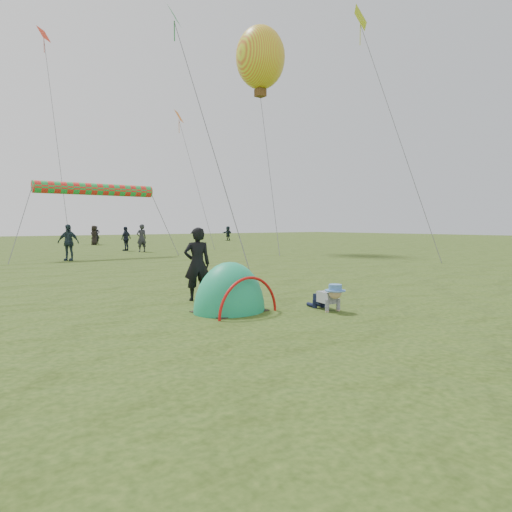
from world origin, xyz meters
TOP-DOWN VIEW (x-y plane):
  - ground at (0.00, 0.00)m, footprint 140.00×140.00m
  - crawling_toddler at (0.47, 0.36)m, footprint 0.66×0.85m
  - popup_tent at (-1.23, 1.52)m, footprint 1.72×1.47m
  - standing_adult at (-1.07, 3.12)m, footprint 0.73×0.59m
  - crowd_person_0 at (5.60, 21.78)m, footprint 0.66×0.43m
  - crowd_person_2 at (-0.18, 17.23)m, footprint 1.09×1.00m
  - crowd_person_5 at (21.48, 35.40)m, footprint 0.56×1.50m
  - crowd_person_6 at (7.10, 35.28)m, footprint 0.64×0.46m
  - crowd_person_12 at (6.64, 34.20)m, footprint 0.59×0.68m
  - crowd_person_14 at (5.24, 23.52)m, footprint 1.02×0.86m
  - crowd_person_16 at (6.37, 33.63)m, footprint 0.90×0.98m
  - balloon_kite at (12.71, 18.37)m, footprint 3.28×3.28m
  - rainbow_tube_kite at (1.72, 18.71)m, footprint 6.30×0.64m
  - diamond_kite_0 at (1.41, 27.64)m, footprint 1.02×1.02m
  - diamond_kite_1 at (10.38, 25.49)m, footprint 1.06×1.06m
  - diamond_kite_2 at (13.02, 10.19)m, footprint 1.19×1.19m
  - diamond_kite_3 at (2.00, 10.00)m, footprint 0.79×0.79m

SIDE VIEW (x-z plane):
  - ground at x=0.00m, z-range 0.00..0.00m
  - popup_tent at x=-1.23m, z-range -1.03..1.03m
  - crawling_toddler at x=0.47m, z-range 0.00..0.59m
  - crowd_person_12 at x=6.64m, z-range 0.00..1.58m
  - crowd_person_5 at x=21.48m, z-range 0.00..1.59m
  - crowd_person_14 at x=5.24m, z-range 0.00..1.64m
  - crowd_person_6 at x=7.10m, z-range 0.00..1.64m
  - crowd_person_16 at x=6.37m, z-range 0.00..1.68m
  - standing_adult at x=-1.07m, z-range 0.00..1.72m
  - crowd_person_2 at x=-0.18m, z-range 0.00..1.79m
  - crowd_person_0 at x=5.60m, z-range 0.00..1.80m
  - rainbow_tube_kite at x=1.72m, z-range 3.35..3.99m
  - diamond_kite_3 at x=2.00m, z-range 9.42..10.07m
  - diamond_kite_1 at x=10.38m, z-range 9.58..10.45m
  - balloon_kite at x=12.71m, z-range 10.32..14.92m
  - diamond_kite_2 at x=13.02m, z-range 12.18..13.15m
  - diamond_kite_0 at x=1.41m, z-range 14.16..14.99m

